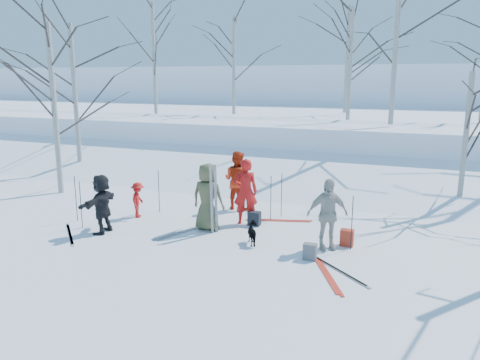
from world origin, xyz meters
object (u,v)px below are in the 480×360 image
at_px(skier_red_north, 245,191).
at_px(skier_grey_west, 102,204).
at_px(backpack_dark, 254,219).
at_px(backpack_red, 347,238).
at_px(dog, 254,233).
at_px(skier_redor_behind, 237,180).
at_px(skier_red_seated, 138,200).
at_px(skier_olive_center, 208,197).
at_px(backpack_grey, 310,252).
at_px(skier_cream_east, 327,214).

relative_size(skier_red_north, skier_grey_west, 1.18).
bearing_deg(backpack_dark, backpack_red, -14.24).
distance_m(dog, backpack_red, 2.32).
xyz_separation_m(skier_redor_behind, skier_red_seated, (-2.40, -1.98, -0.40)).
bearing_deg(backpack_red, skier_red_seated, 178.68).
height_order(skier_grey_west, dog, skier_grey_west).
bearing_deg(skier_redor_behind, skier_red_seated, 47.88).
bearing_deg(backpack_dark, skier_olive_center, -141.70).
bearing_deg(skier_red_north, backpack_red, 144.30).
relative_size(skier_grey_west, dog, 2.46).
height_order(skier_olive_center, skier_red_seated, skier_olive_center).
bearing_deg(skier_red_north, skier_redor_behind, -80.42).
distance_m(skier_olive_center, skier_grey_west, 2.84).
distance_m(skier_red_north, skier_grey_west, 3.95).
distance_m(skier_red_seated, backpack_red, 6.25).
relative_size(dog, backpack_red, 1.56).
relative_size(skier_red_north, skier_red_seated, 1.78).
distance_m(skier_olive_center, dog, 1.81).
xyz_separation_m(skier_redor_behind, dog, (1.65, -2.87, -0.66)).
xyz_separation_m(skier_grey_west, backpack_dark, (3.57, 2.14, -0.60)).
xyz_separation_m(skier_red_north, backpack_red, (3.02, -0.76, -0.74)).
distance_m(skier_grey_west, backpack_red, 6.48).
height_order(skier_red_north, backpack_red, skier_red_north).
distance_m(skier_red_north, dog, 1.85).
bearing_deg(dog, skier_olive_center, -55.61).
relative_size(skier_redor_behind, skier_red_seated, 1.75).
relative_size(skier_redor_behind, backpack_grey, 4.91).
height_order(skier_red_seated, backpack_dark, skier_red_seated).
xyz_separation_m(skier_red_seated, backpack_red, (6.24, -0.14, -0.32)).
bearing_deg(skier_cream_east, skier_grey_west, 158.08).
bearing_deg(skier_red_seated, skier_redor_behind, -68.04).
distance_m(dog, backpack_grey, 1.63).
distance_m(backpack_red, backpack_dark, 2.80).
bearing_deg(backpack_dark, skier_redor_behind, 128.12).
bearing_deg(skier_cream_east, dog, 159.45).
bearing_deg(dog, skier_cream_east, 156.98).
bearing_deg(skier_olive_center, skier_cream_east, 176.01).
relative_size(skier_red_seated, skier_grey_west, 0.66).
height_order(dog, backpack_dark, dog).
bearing_deg(skier_grey_west, skier_red_north, 120.11).
height_order(skier_redor_behind, backpack_grey, skier_redor_behind).
bearing_deg(skier_redor_behind, skier_olive_center, 100.11).
distance_m(skier_olive_center, skier_red_north, 1.18).
relative_size(skier_redor_behind, skier_grey_west, 1.16).
bearing_deg(skier_cream_east, skier_redor_behind, 111.42).
bearing_deg(backpack_grey, dog, 162.73).
xyz_separation_m(skier_olive_center, skier_red_seated, (-2.47, 0.29, -0.40)).
bearing_deg(skier_grey_west, skier_cream_east, 96.37).
relative_size(skier_red_north, backpack_grey, 4.98).
xyz_separation_m(skier_redor_behind, backpack_red, (3.84, -2.12, -0.72)).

